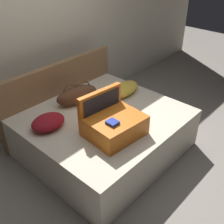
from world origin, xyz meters
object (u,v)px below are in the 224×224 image
Objects in this scene: pillow_center_head at (48,122)px; hard_case_large at (113,123)px; duffel_bag at (77,95)px; pillow_near_headboard at (125,89)px; bed at (105,133)px.

hard_case_large is at bearing -57.05° from pillow_center_head.
duffel_bag reaches higher than pillow_center_head.
duffel_bag is 1.16× the size of pillow_near_headboard.
duffel_bag is at bearing 92.91° from bed.
pillow_center_head is at bearing 127.86° from hard_case_large.
duffel_bag is at bearing 82.22° from hard_case_large.
pillow_center_head is at bearing 153.79° from bed.
duffel_bag is at bearing 154.82° from pillow_near_headboard.
pillow_near_headboard is (0.78, 0.50, -0.07)m from hard_case_large.
duffel_bag reaches higher than bed.
bed is at bearing -163.23° from pillow_near_headboard.
bed is 0.56m from hard_case_large.
pillow_near_headboard is at bearing -25.18° from duffel_bag.
hard_case_large is at bearing -147.36° from pillow_near_headboard.
pillow_near_headboard is at bearing -5.88° from pillow_center_head.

